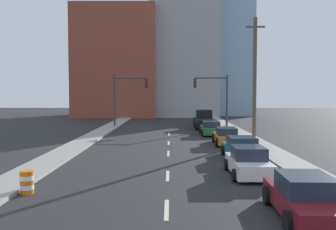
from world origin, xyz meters
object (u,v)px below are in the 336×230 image
object	(u,v)px
traffic_signal_left	(124,93)
traffic_signal_right	(218,93)
sedan_maroon	(305,198)
utility_pole_right_mid	(255,79)
traffic_barrel	(27,182)
sedan_orange	(226,137)
sedan_teal	(242,148)
pickup_truck_black	(204,121)
sedan_green	(211,129)
sedan_white	(249,162)
box_truck_red	(202,117)

from	to	relation	value
traffic_signal_left	traffic_signal_right	bearing A→B (deg)	0.00
traffic_signal_right	sedan_maroon	world-z (taller)	traffic_signal_right
utility_pole_right_mid	traffic_barrel	size ratio (longest dim) A/B	11.12
traffic_signal_left	sedan_orange	distance (m)	18.60
sedan_teal	pickup_truck_black	world-z (taller)	pickup_truck_black
traffic_barrel	sedan_green	distance (m)	24.09
traffic_signal_right	traffic_barrel	xyz separation A→B (m)	(-11.68, -30.16, -3.65)
utility_pole_right_mid	sedan_orange	bearing A→B (deg)	-146.47
sedan_teal	pickup_truck_black	distance (m)	20.12
traffic_signal_right	sedan_green	bearing A→B (deg)	-101.48
traffic_barrel	sedan_maroon	xyz separation A→B (m)	(10.45, -2.93, 0.19)
sedan_orange	sedan_white	bearing A→B (deg)	-91.79
sedan_teal	sedan_maroon	bearing A→B (deg)	-91.56
sedan_maroon	sedan_white	xyz separation A→B (m)	(-0.55, 6.43, -0.00)
utility_pole_right_mid	sedan_green	world-z (taller)	utility_pole_right_mid
traffic_signal_right	utility_pole_right_mid	distance (m)	13.55
sedan_green	traffic_signal_left	bearing A→B (deg)	140.15
traffic_signal_left	pickup_truck_black	world-z (taller)	traffic_signal_left
traffic_signal_left	box_truck_red	distance (m)	11.72
sedan_orange	pickup_truck_black	size ratio (longest dim) A/B	0.82
sedan_orange	sedan_maroon	bearing A→B (deg)	-88.96
sedan_white	box_truck_red	size ratio (longest dim) A/B	0.68
sedan_teal	box_truck_red	world-z (taller)	box_truck_red
sedan_green	traffic_signal_right	bearing A→B (deg)	79.03
pickup_truck_black	sedan_orange	bearing A→B (deg)	-87.66
traffic_signal_left	utility_pole_right_mid	world-z (taller)	utility_pole_right_mid
traffic_signal_right	sedan_maroon	bearing A→B (deg)	-92.12
sedan_orange	sedan_green	size ratio (longest dim) A/B	1.01
traffic_signal_right	box_truck_red	world-z (taller)	traffic_signal_right
traffic_signal_right	pickup_truck_black	world-z (taller)	traffic_signal_right
sedan_teal	sedan_green	distance (m)	13.43
traffic_signal_right	box_truck_red	xyz separation A→B (m)	(-1.41, 5.25, -3.22)
sedan_maroon	pickup_truck_black	distance (m)	31.54
traffic_signal_left	sedan_orange	size ratio (longest dim) A/B	1.33
utility_pole_right_mid	sedan_teal	xyz separation A→B (m)	(-2.62, -8.26, -4.78)
traffic_barrel	sedan_orange	size ratio (longest dim) A/B	0.20
traffic_signal_left	sedan_maroon	world-z (taller)	traffic_signal_left
sedan_green	box_truck_red	size ratio (longest dim) A/B	0.76
traffic_signal_left	sedan_green	world-z (taller)	traffic_signal_left
pickup_truck_black	traffic_signal_right	bearing A→B (deg)	42.22
traffic_signal_left	sedan_teal	bearing A→B (deg)	-64.75
traffic_signal_left	utility_pole_right_mid	distance (m)	18.61
traffic_barrel	sedan_teal	world-z (taller)	sedan_teal
sedan_maroon	sedan_teal	size ratio (longest dim) A/B	1.04
traffic_signal_left	sedan_white	world-z (taller)	traffic_signal_left
traffic_barrel	sedan_white	bearing A→B (deg)	19.43
utility_pole_right_mid	sedan_maroon	xyz separation A→B (m)	(-2.69, -19.69, -4.74)
box_truck_red	sedan_teal	bearing A→B (deg)	-87.91
utility_pole_right_mid	sedan_orange	distance (m)	5.72
traffic_signal_left	traffic_signal_right	distance (m)	11.38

